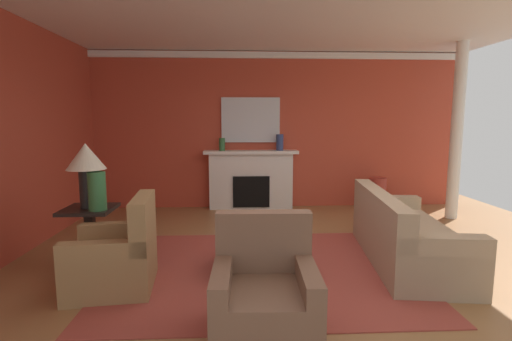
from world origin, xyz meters
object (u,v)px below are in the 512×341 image
coffee_table (262,242)px  vase_mantel_left (222,144)px  side_table (90,233)px  vase_mantel_right (280,142)px  sofa (403,238)px  armchair_near_window (117,259)px  vase_on_side_table (97,191)px  armchair_facing_fireplace (265,300)px  mantel_mirror (251,120)px  fireplace (251,181)px  table_lamp (86,163)px  vase_tall_corner (377,194)px

coffee_table → vase_mantel_left: bearing=100.5°
side_table → vase_mantel_right: size_ratio=2.26×
sofa → side_table: bearing=179.1°
armchair_near_window → vase_on_side_table: size_ratio=2.18×
armchair_near_window → coffee_table: bearing=14.5°
armchair_facing_fireplace → side_table: bearing=140.9°
mantel_mirror → side_table: (-1.99, -2.95, -1.31)m
fireplace → table_lamp: (-1.99, -2.83, 0.69)m
vase_mantel_left → armchair_near_window: bearing=-105.4°
mantel_mirror → side_table: bearing=-124.0°
vase_mantel_right → coffee_table: bearing=-100.1°
vase_tall_corner → table_lamp: bearing=-150.0°
coffee_table → armchair_near_window: bearing=-165.5°
fireplace → mantel_mirror: 1.18m
side_table → vase_mantel_left: bearing=62.7°
vase_mantel_left → vase_tall_corner: (2.94, -0.25, -0.94)m
armchair_facing_fireplace → vase_on_side_table: (-1.79, 1.46, 0.61)m
armchair_near_window → vase_mantel_right: (2.04, 3.42, 0.98)m
table_lamp → vase_mantel_left: size_ratio=3.11×
mantel_mirror → table_lamp: size_ratio=1.50×
armchair_near_window → vase_mantel_left: (0.94, 3.42, 0.95)m
vase_on_side_table → vase_tall_corner: vase_on_side_table is taller
armchair_facing_fireplace → vase_on_side_table: vase_on_side_table is taller
fireplace → vase_mantel_right: size_ratio=5.80×
vase_mantel_right → vase_on_side_table: size_ratio=0.71×
side_table → vase_mantel_right: (2.54, 2.78, 0.89)m
vase_mantel_left → vase_tall_corner: bearing=-4.9°
mantel_mirror → vase_mantel_left: 0.74m
fireplace → vase_mantel_left: 0.90m
coffee_table → table_lamp: table_lamp is taller
vase_mantel_left → mantel_mirror: bearing=17.2°
fireplace → side_table: fireplace is taller
mantel_mirror → side_table: mantel_mirror is taller
mantel_mirror → vase_mantel_left: (-0.55, -0.17, -0.46)m
armchair_near_window → coffee_table: 1.55m
side_table → table_lamp: bearing=90.0°
armchair_near_window → vase_mantel_right: 4.10m
sofa → vase_mantel_left: size_ratio=9.08×
mantel_mirror → vase_mantel_left: mantel_mirror is taller
fireplace → coffee_table: (0.01, -3.08, -0.20)m
armchair_facing_fireplace → side_table: armchair_facing_fireplace is taller
vase_mantel_left → coffee_table: bearing=-79.5°
side_table → vase_mantel_right: bearing=47.6°
sofa → table_lamp: 3.85m
sofa → vase_on_side_table: size_ratio=5.03×
sofa → side_table: sofa is taller
armchair_near_window → coffee_table: size_ratio=0.95×
vase_mantel_left → fireplace: bearing=5.1°
coffee_table → side_table: 2.02m
coffee_table → vase_on_side_table: bearing=176.1°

